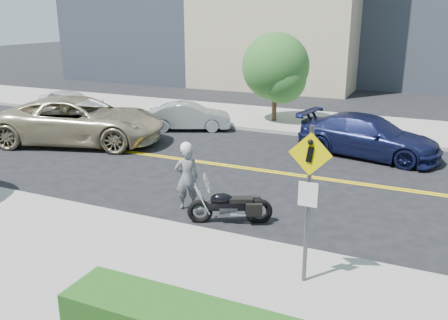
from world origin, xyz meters
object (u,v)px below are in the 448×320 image
Objects in this scene: pedestrian_sign at (308,191)px; parked_car_silver at (189,116)px; suv at (80,120)px; parked_car_blue at (368,136)px; motorcyclist at (187,176)px; motorcycle at (230,199)px; parked_car_white at (71,103)px.

parked_car_silver is at bearing 127.72° from pedestrian_sign.
parked_car_blue is at bearing -91.98° from suv.
motorcyclist is 0.28× the size of suv.
parked_car_white is at bearing 121.42° from motorcycle.
parked_car_white is 0.78× the size of parked_car_blue.
suv is at bearing 116.25° from parked_car_blue.
motorcycle is at bearing 138.77° from pedestrian_sign.
motorcyclist is at bearing -112.40° from parked_car_white.
motorcyclist is 13.54m from parked_car_white.
parked_car_white reaches higher than parked_car_silver.
motorcycle is at bearing 129.83° from motorcyclist.
pedestrian_sign is 18.17m from parked_car_white.
motorcycle is 9.60m from suv.
pedestrian_sign is 0.82× the size of parked_car_silver.
parked_car_silver is (2.85, 3.79, -0.31)m from suv.
parked_car_blue is at bearing -120.99° from parked_car_silver.
pedestrian_sign is 12.83m from suv.
motorcyclist reaches higher than motorcycle.
suv is (-10.92, 6.65, -1.04)m from pedestrian_sign.
motorcyclist is 0.46× the size of parked_car_white.
suv is 1.30× the size of parked_car_blue.
parked_car_blue reaches higher than motorcycle.
suv is (-8.48, 4.51, 0.30)m from motorcycle.
pedestrian_sign is 0.45× the size of suv.
parked_car_white is 14.63m from parked_car_blue.
motorcycle is 14.89m from parked_car_white.
pedestrian_sign is 9.60m from parked_car_blue.
suv is (-7.07, 4.15, 0.01)m from motorcyclist.
motorcycle is at bearing 174.36° from parked_car_blue.
motorcycle is at bearing -110.35° from parked_car_white.
suv is 1.80× the size of parked_car_silver.
suv reaches higher than motorcyclist.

